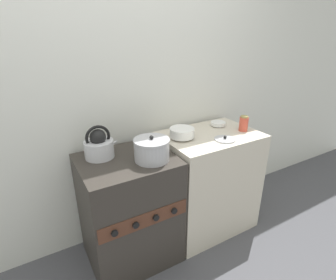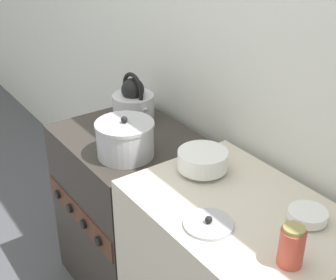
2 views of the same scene
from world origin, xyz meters
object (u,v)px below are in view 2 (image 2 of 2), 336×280
object	(u,v)px
stove	(131,212)
cooking_pot	(125,139)
enamel_bowl	(203,160)
storage_jar	(292,246)
loose_pot_lid	(208,224)
small_ceramic_bowl	(308,215)
kettle	(134,102)

from	to	relation	value
stove	cooking_pot	xyz separation A→B (m)	(0.15, -0.10, 0.51)
enamel_bowl	storage_jar	distance (m)	0.55
storage_jar	loose_pot_lid	bearing A→B (deg)	-163.82
small_ceramic_bowl	enamel_bowl	bearing A→B (deg)	-169.14
kettle	enamel_bowl	world-z (taller)	kettle
kettle	loose_pot_lid	xyz separation A→B (m)	(0.90, -0.27, -0.04)
stove	cooking_pot	distance (m)	0.54
enamel_bowl	loose_pot_lid	size ratio (longest dim) A/B	1.18
cooking_pot	enamel_bowl	bearing A→B (deg)	23.06
kettle	enamel_bowl	size ratio (longest dim) A/B	1.29
stove	cooking_pot	bearing A→B (deg)	-33.66
cooking_pot	small_ceramic_bowl	world-z (taller)	cooking_pot
kettle	storage_jar	size ratio (longest dim) A/B	1.91
stove	small_ceramic_bowl	bearing A→B (deg)	7.89
cooking_pot	small_ceramic_bowl	bearing A→B (deg)	16.35
cooking_pot	storage_jar	xyz separation A→B (m)	(0.87, 0.03, 0.03)
stove	loose_pot_lid	size ratio (longest dim) A/B	5.31
storage_jar	loose_pot_lid	size ratio (longest dim) A/B	0.80
stove	enamel_bowl	xyz separation A→B (m)	(0.48, 0.04, 0.52)
cooking_pot	enamel_bowl	xyz separation A→B (m)	(0.33, 0.14, 0.01)
kettle	cooking_pot	distance (m)	0.37
stove	kettle	world-z (taller)	kettle
storage_jar	cooking_pot	bearing A→B (deg)	-178.22
kettle	storage_jar	distance (m)	1.18
kettle	enamel_bowl	xyz separation A→B (m)	(0.63, -0.08, 0.00)
enamel_bowl	storage_jar	xyz separation A→B (m)	(0.54, -0.12, 0.01)
kettle	stove	bearing A→B (deg)	-40.05
storage_jar	loose_pot_lid	xyz separation A→B (m)	(-0.27, -0.08, -0.06)
cooking_pot	stove	bearing A→B (deg)	146.34
stove	loose_pot_lid	bearing A→B (deg)	-11.22
stove	kettle	size ratio (longest dim) A/B	3.49
stove	storage_jar	size ratio (longest dim) A/B	6.67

